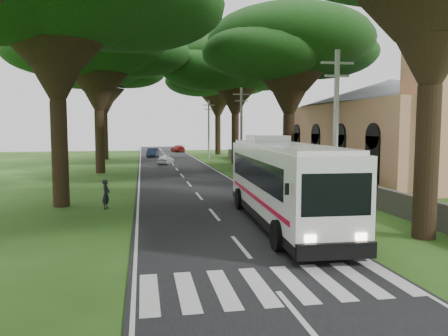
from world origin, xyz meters
TOP-DOWN VIEW (x-y plane):
  - ground at (0.00, 0.00)m, footprint 140.00×140.00m
  - road at (0.00, 25.00)m, footprint 8.00×120.00m
  - crosswalk at (0.00, -2.00)m, footprint 8.00×3.00m
  - property_wall at (9.00, 24.00)m, footprint 0.35×50.00m
  - church at (17.86, 21.55)m, footprint 14.00×24.00m
  - pole_near at (5.50, 6.00)m, footprint 1.60×0.24m
  - pole_mid at (5.50, 26.00)m, footprint 1.60×0.24m
  - pole_far at (5.50, 46.00)m, footprint 1.60×0.24m
  - tree_l_midb at (-7.50, 30.00)m, footprint 14.78×14.78m
  - tree_l_far at (-8.50, 48.00)m, footprint 13.94×13.94m
  - tree_r_mida at (8.00, 20.00)m, footprint 12.99×12.99m
  - tree_r_midb at (7.50, 38.00)m, footprint 16.22×16.22m
  - tree_r_far at (8.50, 56.00)m, footprint 15.40×15.40m
  - coach_bus at (2.70, 5.40)m, footprint 3.41×12.59m
  - distant_car_a at (-0.80, 38.18)m, footprint 2.44×3.73m
  - distant_car_b at (-2.02, 51.32)m, footprint 1.94×4.12m
  - distant_car_c at (2.71, 63.82)m, footprint 2.53×4.37m
  - pedestrian at (-5.47, 10.72)m, footprint 0.53×0.67m

SIDE VIEW (x-z plane):
  - ground at x=0.00m, z-range 0.00..0.00m
  - crosswalk at x=0.00m, z-range -0.01..0.01m
  - road at x=0.00m, z-range -0.01..0.03m
  - property_wall at x=9.00m, z-range 0.00..1.20m
  - distant_car_a at x=-0.80m, z-range 0.03..1.21m
  - distant_car_c at x=2.71m, z-range 0.03..1.22m
  - distant_car_b at x=-2.02m, z-range 0.03..1.33m
  - pedestrian at x=-5.47m, z-range 0.00..1.59m
  - coach_bus at x=2.70m, z-range 0.14..3.82m
  - pole_near at x=5.50m, z-range 0.18..8.18m
  - pole_mid at x=5.50m, z-range 0.18..8.18m
  - pole_far at x=5.50m, z-range 0.18..8.18m
  - church at x=17.86m, z-range -0.89..10.71m
  - tree_r_mida at x=8.00m, z-range 3.98..17.76m
  - tree_r_midb at x=7.50m, z-range 4.22..19.71m
  - tree_l_midb at x=-7.50m, z-range 4.43..19.82m
  - tree_l_far at x=-8.50m, z-range 4.64..20.14m
  - tree_r_far at x=8.50m, z-range 4.51..20.30m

